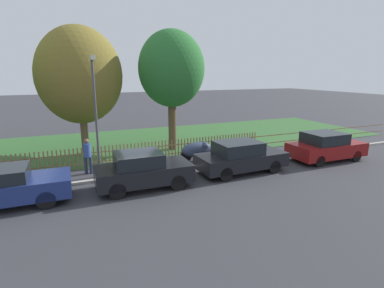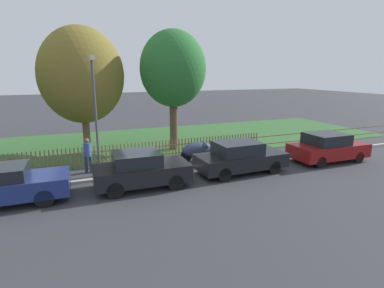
{
  "view_description": "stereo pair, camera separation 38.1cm",
  "coord_description": "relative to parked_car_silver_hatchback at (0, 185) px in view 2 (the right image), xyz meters",
  "views": [
    {
      "loc": [
        -3.22,
        -12.77,
        4.62
      ],
      "look_at": [
        2.53,
        0.75,
        1.1
      ],
      "focal_mm": 28.0,
      "sensor_mm": 36.0,
      "label": 1
    },
    {
      "loc": [
        -2.87,
        -12.91,
        4.62
      ],
      "look_at": [
        2.53,
        0.75,
        1.1
      ],
      "focal_mm": 28.0,
      "sensor_mm": 36.0,
      "label": 2
    }
  ],
  "objects": [
    {
      "name": "parked_car_black_saloon",
      "position": [
        4.98,
        -0.16,
        0.03
      ],
      "size": [
        3.87,
        1.85,
        1.5
      ],
      "rotation": [
        0.0,
        0.0,
        -0.02
      ],
      "color": "black",
      "rests_on": "ground"
    },
    {
      "name": "street_lamp",
      "position": [
        3.52,
        1.85,
        2.64
      ],
      "size": [
        0.2,
        0.79,
        5.29
      ],
      "color": "#47474C",
      "rests_on": "ground"
    },
    {
      "name": "parked_car_red_compact",
      "position": [
        15.01,
        -0.08,
        0.02
      ],
      "size": [
        4.1,
        1.91,
        1.52
      ],
      "rotation": [
        0.0,
        0.0,
        -0.01
      ],
      "color": "maroon",
      "rests_on": "ground"
    },
    {
      "name": "tree_behind_motorcycle",
      "position": [
        3.21,
        6.39,
        3.72
      ],
      "size": [
        4.63,
        4.63,
        7.12
      ],
      "color": "brown",
      "rests_on": "ground"
    },
    {
      "name": "pedestrian_near_fence",
      "position": [
        3.07,
        2.57,
        0.21
      ],
      "size": [
        0.43,
        0.43,
        1.66
      ],
      "rotation": [
        0.0,
        0.0,
        2.79
      ],
      "color": "#2D3351",
      "rests_on": "ground"
    },
    {
      "name": "tree_mid_park",
      "position": [
        8.22,
        5.36,
        4.06
      ],
      "size": [
        3.85,
        3.85,
        7.05
      ],
      "color": "brown",
      "rests_on": "ground"
    },
    {
      "name": "parked_car_silver_hatchback",
      "position": [
        0.0,
        0.0,
        0.0
      ],
      "size": [
        4.47,
        1.8,
        1.41
      ],
      "rotation": [
        0.0,
        0.0,
        -0.01
      ],
      "color": "navy",
      "rests_on": "ground"
    },
    {
      "name": "ground_plane",
      "position": [
        5.53,
        1.16,
        -0.73
      ],
      "size": [
        120.0,
        120.0,
        0.0
      ],
      "primitive_type": "plane",
      "color": "#38383D"
    },
    {
      "name": "grass_strip",
      "position": [
        5.53,
        8.11,
        -0.73
      ],
      "size": [
        37.8,
        9.58,
        0.01
      ],
      "primitive_type": "cube",
      "color": "#33602D",
      "rests_on": "ground"
    },
    {
      "name": "parked_car_navy_estate",
      "position": [
        9.71,
        -0.04,
        0.02
      ],
      "size": [
        4.29,
        1.85,
        1.5
      ],
      "rotation": [
        0.0,
        0.0,
        0.02
      ],
      "color": "black",
      "rests_on": "ground"
    },
    {
      "name": "kerb_stone",
      "position": [
        5.53,
        1.26,
        -0.67
      ],
      "size": [
        37.8,
        0.2,
        0.12
      ],
      "primitive_type": "cube",
      "color": "#B2ADA3",
      "rests_on": "ground"
    },
    {
      "name": "covered_motorcycle",
      "position": [
        8.59,
        2.43,
        -0.08
      ],
      "size": [
        1.93,
        0.82,
        1.04
      ],
      "rotation": [
        0.0,
        0.0,
        0.02
      ],
      "color": "black",
      "rests_on": "ground"
    },
    {
      "name": "park_fence",
      "position": [
        5.53,
        3.33,
        -0.19
      ],
      "size": [
        37.8,
        0.05,
        1.09
      ],
      "color": "olive",
      "rests_on": "ground"
    }
  ]
}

